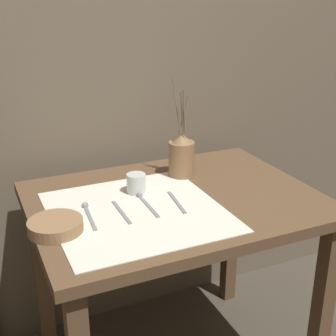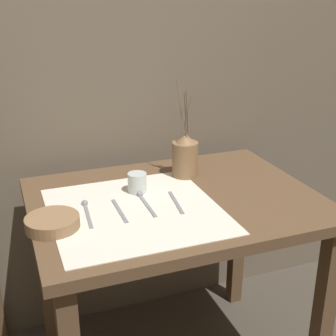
# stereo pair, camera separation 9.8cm
# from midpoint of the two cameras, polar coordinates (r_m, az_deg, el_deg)

# --- Properties ---
(stone_wall_back) EXTENTS (7.00, 0.06, 2.40)m
(stone_wall_back) POSITION_cam_midpoint_polar(r_m,az_deg,el_deg) (2.05, -6.56, 12.18)
(stone_wall_back) COLOR #6B5E4C
(stone_wall_back) RESTS_ON ground_plane
(wooden_table) EXTENTS (1.04, 0.78, 0.80)m
(wooden_table) POSITION_cam_midpoint_polar(r_m,az_deg,el_deg) (1.77, -0.76, -7.16)
(wooden_table) COLOR brown
(wooden_table) RESTS_ON ground_plane
(linen_cloth) EXTENTS (0.57, 0.57, 0.00)m
(linen_cloth) POSITION_cam_midpoint_polar(r_m,az_deg,el_deg) (1.61, -5.56, -5.31)
(linen_cloth) COLOR silver
(linen_cloth) RESTS_ON wooden_table
(pitcher_with_flowers) EXTENTS (0.10, 0.10, 0.39)m
(pitcher_with_flowers) POSITION_cam_midpoint_polar(r_m,az_deg,el_deg) (1.88, 0.17, 1.43)
(pitcher_with_flowers) COLOR olive
(pitcher_with_flowers) RESTS_ON wooden_table
(wooden_bowl) EXTENTS (0.17, 0.17, 0.04)m
(wooden_bowl) POSITION_cam_midpoint_polar(r_m,az_deg,el_deg) (1.53, -15.37, -6.88)
(wooden_bowl) COLOR #8E6B47
(wooden_bowl) RESTS_ON wooden_table
(glass_tumbler_near) EXTENTS (0.07, 0.07, 0.07)m
(glass_tumbler_near) POSITION_cam_midpoint_polar(r_m,az_deg,el_deg) (1.74, -5.51, -1.90)
(glass_tumbler_near) COLOR silver
(glass_tumbler_near) RESTS_ON wooden_table
(spoon_inner) EXTENTS (0.03, 0.20, 0.02)m
(spoon_inner) POSITION_cam_midpoint_polar(r_m,az_deg,el_deg) (1.64, -11.55, -5.09)
(spoon_inner) COLOR gray
(spoon_inner) RESTS_ON wooden_table
(fork_inner) EXTENTS (0.01, 0.19, 0.00)m
(fork_inner) POSITION_cam_midpoint_polar(r_m,az_deg,el_deg) (1.61, -7.44, -5.37)
(fork_inner) COLOR gray
(fork_inner) RESTS_ON wooden_table
(spoon_outer) EXTENTS (0.02, 0.20, 0.02)m
(spoon_outer) POSITION_cam_midpoint_polar(r_m,az_deg,el_deg) (1.69, -4.74, -3.85)
(spoon_outer) COLOR gray
(spoon_outer) RESTS_ON wooden_table
(knife_center) EXTENTS (0.03, 0.19, 0.00)m
(knife_center) POSITION_cam_midpoint_polar(r_m,az_deg,el_deg) (1.67, -0.61, -4.19)
(knife_center) COLOR gray
(knife_center) RESTS_ON wooden_table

